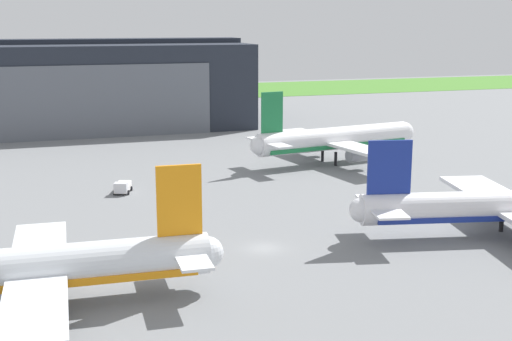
{
  "coord_description": "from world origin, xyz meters",
  "views": [
    {
      "loc": [
        -25.38,
        -74.74,
        26.71
      ],
      "look_at": [
        5.87,
        20.99,
        4.81
      ],
      "focal_mm": 48.52,
      "sensor_mm": 36.0,
      "label": 1
    }
  ],
  "objects_px": {
    "ops_van": "(123,187)",
    "airliner_far_right": "(336,139)",
    "maintenance_hangar": "(37,86)",
    "airliner_near_left": "(28,270)"
  },
  "relations": [
    {
      "from": "airliner_far_right",
      "to": "ops_van",
      "type": "bearing_deg",
      "value": -164.9
    },
    {
      "from": "airliner_far_right",
      "to": "ops_van",
      "type": "relative_size",
      "value": 7.42
    },
    {
      "from": "maintenance_hangar",
      "to": "airliner_far_right",
      "type": "bearing_deg",
      "value": -49.48
    },
    {
      "from": "ops_van",
      "to": "airliner_far_right",
      "type": "bearing_deg",
      "value": 15.1
    },
    {
      "from": "maintenance_hangar",
      "to": "airliner_far_right",
      "type": "distance_m",
      "value": 82.21
    },
    {
      "from": "maintenance_hangar",
      "to": "airliner_near_left",
      "type": "xyz_separation_m",
      "value": [
        -2.88,
        -116.05,
        -6.89
      ]
    },
    {
      "from": "airliner_near_left",
      "to": "ops_van",
      "type": "bearing_deg",
      "value": 71.5
    },
    {
      "from": "airliner_near_left",
      "to": "ops_van",
      "type": "height_order",
      "value": "airliner_near_left"
    },
    {
      "from": "maintenance_hangar",
      "to": "ops_van",
      "type": "xyz_separation_m",
      "value": [
        11.31,
        -73.64,
        -9.64
      ]
    },
    {
      "from": "airliner_near_left",
      "to": "airliner_far_right",
      "type": "xyz_separation_m",
      "value": [
        56.14,
        53.73,
        0.8
      ]
    }
  ]
}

